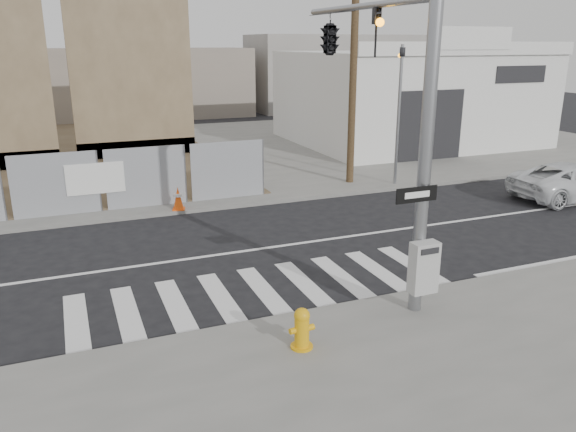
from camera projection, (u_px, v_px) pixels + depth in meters
name	position (u px, v px, depth m)	size (l,w,h in m)	color
ground	(231.00, 253.00, 14.96)	(100.00, 100.00, 0.00)	black
sidewalk_far	(149.00, 157.00, 27.33)	(50.00, 20.00, 0.12)	slate
signal_pole	(357.00, 70.00, 12.64)	(0.96, 5.87, 7.00)	gray
far_signal_pole	(400.00, 96.00, 20.88)	(0.16, 0.20, 5.60)	gray
concrete_wall_right	(133.00, 87.00, 26.25)	(5.50, 1.30, 8.00)	brown
auto_shop	(408.00, 97.00, 30.72)	(12.00, 10.20, 5.95)	silver
utility_pole_right	(354.00, 47.00, 20.63)	(1.60, 0.28, 10.00)	brown
fire_hydrant	(302.00, 328.00, 9.99)	(0.48, 0.45, 0.77)	#E3A20C
suv	(574.00, 181.00, 20.00)	(2.15, 4.66, 1.30)	silver
traffic_cone_d	(178.00, 198.00, 18.36)	(0.48, 0.48, 0.76)	#F04E0C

